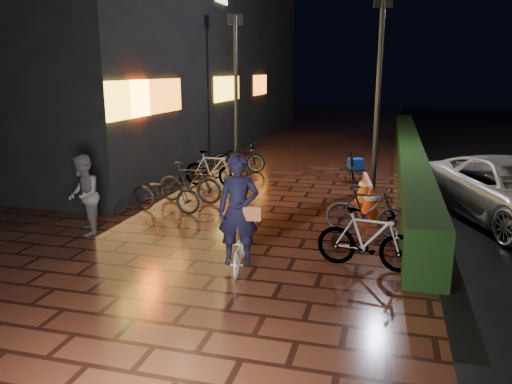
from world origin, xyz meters
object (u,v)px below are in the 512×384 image
(cyclist, at_px, (239,228))
(cart_assembly, at_px, (355,165))
(bystander_person, at_px, (83,195))
(traffic_barrier, at_px, (367,194))

(cyclist, distance_m, cart_assembly, 7.45)
(bystander_person, relative_size, traffic_barrier, 0.89)
(traffic_barrier, bearing_deg, cart_assembly, 99.84)
(cyclist, relative_size, cart_assembly, 1.90)
(cart_assembly, bearing_deg, bystander_person, -128.10)
(cyclist, bearing_deg, cart_assembly, 79.25)
(bystander_person, bearing_deg, cyclist, 44.09)
(bystander_person, relative_size, cart_assembly, 1.59)
(bystander_person, height_order, traffic_barrier, bystander_person)
(bystander_person, bearing_deg, traffic_barrier, 91.84)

